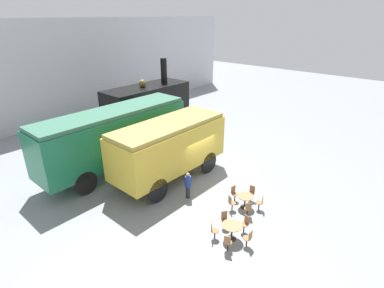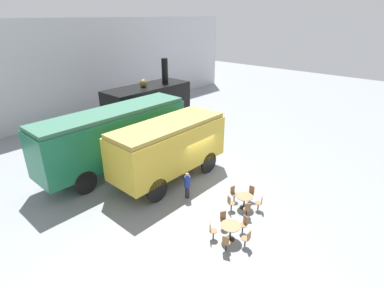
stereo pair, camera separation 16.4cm
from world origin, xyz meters
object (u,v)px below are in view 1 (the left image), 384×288
Objects in this scene: streamlined_locomotive at (125,131)px; cafe_table_near at (245,198)px; cafe_chair_0 at (248,208)px; passenger_coach_vintage at (169,145)px; cafe_table_mid at (232,228)px; steam_locomotive at (147,103)px; visitor_person at (188,184)px.

streamlined_locomotive is 8.76m from cafe_table_near.
cafe_table_near is 0.98× the size of cafe_chair_0.
passenger_coach_vintage is 5.35m from cafe_table_near.
cafe_table_mid is 1.88m from cafe_chair_0.
streamlined_locomotive is 13.99× the size of cafe_table_near.
streamlined_locomotive is at bearing -142.51° from steam_locomotive.
cafe_chair_0 is at bearing -87.43° from streamlined_locomotive.
cafe_chair_0 is (0.41, -9.05, -1.89)m from streamlined_locomotive.
steam_locomotive is 11.65m from visitor_person.
streamlined_locomotive is at bearing 49.85° from cafe_chair_0.
visitor_person is at bearing 114.27° from cafe_table_near.
cafe_table_near is at bearing -83.34° from streamlined_locomotive.
cafe_table_mid is at bearing 146.57° from cafe_chair_0.
streamlined_locomotive is at bearing 87.14° from visitor_person.
streamlined_locomotive reaches higher than cafe_chair_0.
cafe_chair_0 is at bearing -91.49° from passenger_coach_vintage.
streamlined_locomotive is 5.90m from visitor_person.
steam_locomotive is 7.04m from streamlined_locomotive.
visitor_person is (-5.87, -9.96, -1.43)m from steam_locomotive.
cafe_table_near is 0.80m from cafe_chair_0.
steam_locomotive is 14.41m from cafe_chair_0.
cafe_table_mid is at bearing -117.27° from steam_locomotive.
steam_locomotive is 8.91× the size of cafe_table_near.
passenger_coach_vintage is at bearing -80.86° from streamlined_locomotive.
streamlined_locomotive reaches higher than visitor_person.
cafe_chair_0 is 0.56× the size of visitor_person.
cafe_table_near is (-4.59, -12.80, -1.71)m from steam_locomotive.
steam_locomotive reaches higher than cafe_chair_0.
visitor_person is (1.16, 3.68, 0.22)m from cafe_table_mid.
steam_locomotive is 1.05× the size of passenger_coach_vintage.
passenger_coach_vintage is at bearing -123.09° from steam_locomotive.
streamlined_locomotive is 1.65× the size of passenger_coach_vintage.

